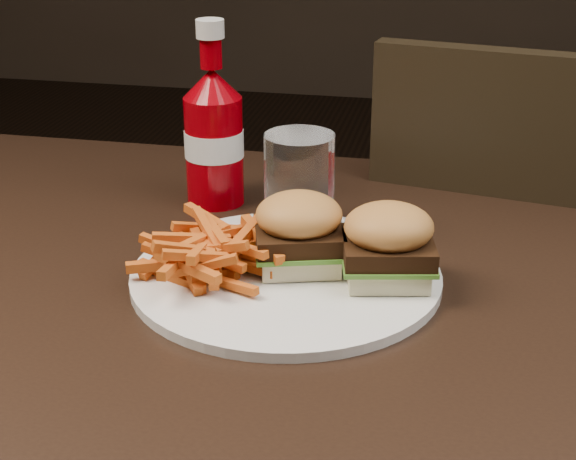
% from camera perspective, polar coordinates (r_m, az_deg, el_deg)
% --- Properties ---
extents(dining_table, '(1.20, 0.80, 0.04)m').
position_cam_1_polar(dining_table, '(0.89, -7.67, -4.27)').
color(dining_table, black).
rests_on(dining_table, ground).
extents(chair_far, '(0.54, 0.54, 0.04)m').
position_cam_1_polar(chair_far, '(1.43, 15.99, -7.16)').
color(chair_far, black).
rests_on(chair_far, ground).
extents(plate, '(0.30, 0.30, 0.01)m').
position_cam_1_polar(plate, '(0.86, -0.14, -2.99)').
color(plate, white).
rests_on(plate, dining_table).
extents(sandwich_half_a, '(0.09, 0.09, 0.02)m').
position_cam_1_polar(sandwich_half_a, '(0.87, 0.70, -1.73)').
color(sandwich_half_a, '#F4EAB6').
rests_on(sandwich_half_a, plate).
extents(sandwich_half_b, '(0.09, 0.08, 0.02)m').
position_cam_1_polar(sandwich_half_b, '(0.85, 6.40, -2.55)').
color(sandwich_half_b, beige).
rests_on(sandwich_half_b, plate).
extents(fries_pile, '(0.13, 0.13, 0.05)m').
position_cam_1_polar(fries_pile, '(0.86, -5.15, -1.26)').
color(fries_pile, red).
rests_on(fries_pile, plate).
extents(ketchup_bottle, '(0.09, 0.09, 0.14)m').
position_cam_1_polar(ketchup_bottle, '(1.04, -4.78, 4.91)').
color(ketchup_bottle, '#860007').
rests_on(ketchup_bottle, dining_table).
extents(tumbler, '(0.10, 0.10, 0.12)m').
position_cam_1_polar(tumbler, '(0.95, 0.73, 2.74)').
color(tumbler, white).
rests_on(tumbler, dining_table).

